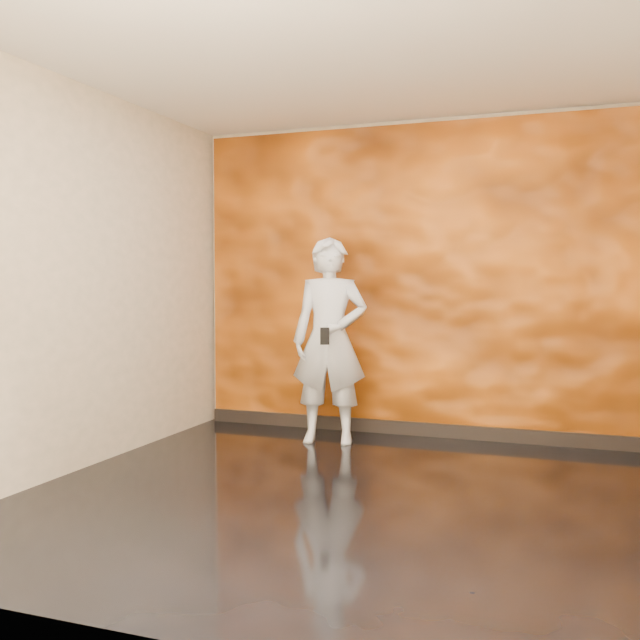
# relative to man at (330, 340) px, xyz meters

# --- Properties ---
(room) EXTENTS (4.02, 4.02, 2.81)m
(room) POSITION_rel_man_xyz_m (0.58, -1.41, 0.53)
(room) COLOR black
(room) RESTS_ON ground
(feature_wall) EXTENTS (3.90, 0.06, 2.75)m
(feature_wall) POSITION_rel_man_xyz_m (0.58, 0.55, 0.51)
(feature_wall) COLOR orange
(feature_wall) RESTS_ON ground
(baseboard) EXTENTS (3.90, 0.04, 0.12)m
(baseboard) POSITION_rel_man_xyz_m (0.58, 0.51, -0.81)
(baseboard) COLOR black
(baseboard) RESTS_ON ground
(man) EXTENTS (0.70, 0.52, 1.74)m
(man) POSITION_rel_man_xyz_m (0.00, 0.00, 0.00)
(man) COLOR #A6AAB5
(man) RESTS_ON ground
(phone) EXTENTS (0.07, 0.04, 0.14)m
(phone) POSITION_rel_man_xyz_m (0.05, -0.28, 0.06)
(phone) COLOR black
(phone) RESTS_ON man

